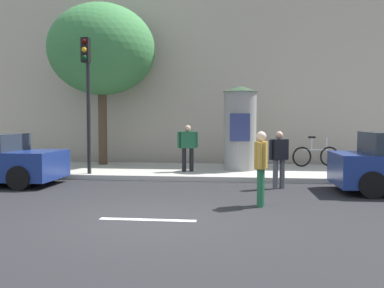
# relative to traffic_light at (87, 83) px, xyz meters

# --- Properties ---
(ground_plane) EXTENTS (80.00, 80.00, 0.00)m
(ground_plane) POSITION_rel_traffic_light_xyz_m (3.04, -5.24, -2.97)
(ground_plane) COLOR #232326
(sidewalk_curb) EXTENTS (36.00, 4.00, 0.15)m
(sidewalk_curb) POSITION_rel_traffic_light_xyz_m (3.04, 1.76, -2.90)
(sidewalk_curb) COLOR #B2ADA3
(sidewalk_curb) RESTS_ON ground_plane
(lane_markings) EXTENTS (25.80, 0.16, 0.01)m
(lane_markings) POSITION_rel_traffic_light_xyz_m (3.04, -5.24, -2.97)
(lane_markings) COLOR silver
(lane_markings) RESTS_ON ground_plane
(building_backdrop) EXTENTS (36.00, 5.00, 8.14)m
(building_backdrop) POSITION_rel_traffic_light_xyz_m (3.04, 6.76, 1.10)
(building_backdrop) COLOR #B7A893
(building_backdrop) RESTS_ON ground_plane
(traffic_light) EXTENTS (0.24, 0.45, 4.18)m
(traffic_light) POSITION_rel_traffic_light_xyz_m (0.00, 0.00, 0.00)
(traffic_light) COLOR black
(traffic_light) RESTS_ON sidewalk_curb
(poster_column) EXTENTS (1.20, 1.20, 2.82)m
(poster_column) POSITION_rel_traffic_light_xyz_m (4.68, 1.73, -1.39)
(poster_column) COLOR gray
(poster_column) RESTS_ON sidewalk_curb
(street_tree) EXTENTS (3.98, 3.98, 6.00)m
(street_tree) POSITION_rel_traffic_light_xyz_m (-0.48, 2.92, 1.47)
(street_tree) COLOR #4C3826
(street_tree) RESTS_ON sidewalk_curb
(pedestrian_in_red_top) EXTENTS (0.30, 0.57, 1.60)m
(pedestrian_in_red_top) POSITION_rel_traffic_light_xyz_m (5.16, -3.71, -2.05)
(pedestrian_in_red_top) COLOR #1E5938
(pedestrian_in_red_top) RESTS_ON ground_plane
(pedestrian_tallest) EXTENTS (0.54, 0.44, 1.53)m
(pedestrian_tallest) POSITION_rel_traffic_light_xyz_m (5.74, -1.26, -2.08)
(pedestrian_tallest) COLOR #4C4C51
(pedestrian_tallest) RESTS_ON ground_plane
(pedestrian_in_dark_shirt) EXTENTS (0.65, 0.36, 1.51)m
(pedestrian_in_dark_shirt) POSITION_rel_traffic_light_xyz_m (3.00, 1.03, -1.93)
(pedestrian_in_dark_shirt) COLOR black
(pedestrian_in_dark_shirt) RESTS_ON sidewalk_curb
(bicycle_leaning) EXTENTS (1.72, 0.52, 1.09)m
(bicycle_leaning) POSITION_rel_traffic_light_xyz_m (7.40, 3.05, -2.43)
(bicycle_leaning) COLOR black
(bicycle_leaning) RESTS_ON sidewalk_curb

